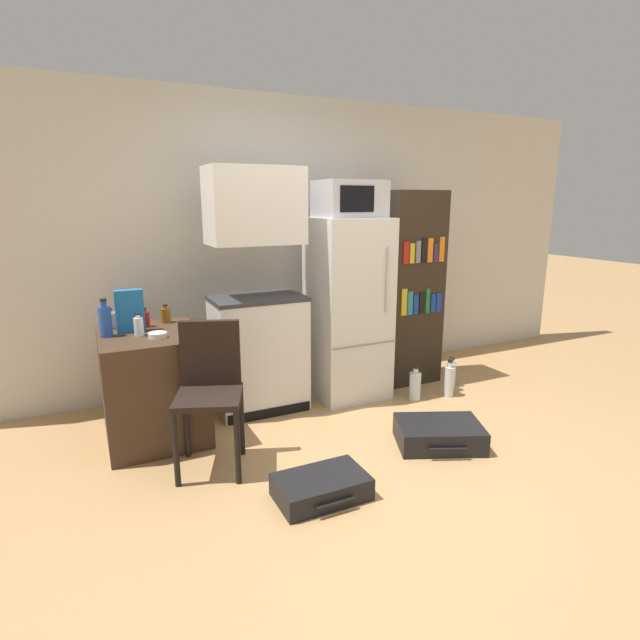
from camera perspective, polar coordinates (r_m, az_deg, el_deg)
ground_plane at (r=3.41m, az=10.15°, el=-16.36°), size 24.00×24.00×0.00m
wall_back at (r=4.81m, az=-1.28°, el=8.83°), size 6.40×0.10×2.59m
side_table at (r=3.82m, az=-18.52°, el=-7.04°), size 0.68×0.80×0.78m
kitchen_hutch at (r=4.02m, az=-7.17°, el=1.75°), size 0.73×0.49×1.94m
refrigerator at (r=4.31m, az=3.22°, el=1.27°), size 0.61×0.59×1.55m
microwave at (r=4.21m, az=3.39°, el=13.64°), size 0.52×0.43×0.30m
bookshelf at (r=4.73m, az=10.15°, el=3.57°), size 0.54×0.40×1.78m
bottle_milk_white at (r=3.92m, az=-22.86°, el=0.01°), size 0.09×0.09×0.15m
bottle_amber_beer at (r=3.96m, az=-17.22°, el=0.55°), size 0.07×0.07×0.14m
bottle_clear_short at (r=3.63m, az=-20.01°, el=-0.67°), size 0.06×0.06×0.16m
bottle_blue_soda at (r=3.68m, az=-23.35°, el=-0.07°), size 0.08×0.08×0.26m
bottle_ketchup_red at (r=3.87m, az=-19.40°, el=0.13°), size 0.07×0.07×0.14m
bowl at (r=3.55m, az=-18.06°, el=-1.64°), size 0.13×0.13×0.03m
cereal_box at (r=3.74m, az=-20.92°, el=0.97°), size 0.19×0.07×0.30m
chair at (r=3.27m, az=-12.48°, el=-6.84°), size 0.52×0.52×0.94m
suitcase_large_flat at (r=3.05m, az=0.16°, el=-18.54°), size 0.53×0.36×0.13m
suitcase_small_flat at (r=3.70m, az=13.44°, el=-12.56°), size 0.69×0.60×0.16m
water_bottle_front at (r=4.42m, az=10.81°, el=-7.34°), size 0.10×0.10×0.31m
water_bottle_middle at (r=4.81m, az=14.77°, el=-5.98°), size 0.08×0.08×0.28m
water_bottle_back at (r=4.56m, az=14.54°, el=-6.72°), size 0.09×0.09×0.34m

